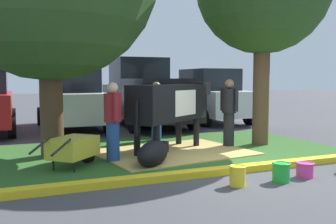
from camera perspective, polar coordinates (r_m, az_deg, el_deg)
name	(u,v)px	position (r m, az deg, el deg)	size (l,w,h in m)	color
ground_plane	(242,169)	(7.31, 10.88, -8.22)	(80.00, 80.00, 0.00)	#424247
grass_island	(168,151)	(8.86, -0.06, -5.76)	(7.81, 4.32, 0.02)	#2D5B23
curb_yellow	(220,171)	(6.84, 7.67, -8.58)	(9.01, 0.24, 0.12)	yellow
hay_bedding	(173,152)	(8.63, 0.79, -5.96)	(3.20, 2.40, 0.04)	tan
cow_holstein	(171,103)	(8.75, 0.48, 1.33)	(2.77, 2.11, 1.56)	black
calf_lying	(153,153)	(7.40, -2.17, -6.09)	(1.08, 1.21, 0.48)	black
person_handler	(229,111)	(9.40, 8.95, 0.15)	(0.34, 0.51, 1.64)	black
person_visitor_near	(113,120)	(7.67, -8.12, -1.14)	(0.34, 0.53, 1.59)	#23478C
person_visitor_far	(156,109)	(10.31, -1.71, 0.39)	(0.52, 0.34, 1.57)	#23478C
wheelbarrow	(74,148)	(7.37, -13.65, -5.11)	(1.34, 1.36, 0.63)	gold
bucket_yellow	(237,176)	(6.13, 10.17, -9.18)	(0.27, 0.27, 0.32)	yellow
bucket_green	(281,172)	(6.53, 16.28, -8.45)	(0.30, 0.30, 0.31)	green
bucket_pink	(305,170)	(6.96, 19.46, -7.97)	(0.30, 0.30, 0.25)	#EA3893
sedan_silver	(71,99)	(13.20, -14.01, 1.86)	(2.13, 4.45, 2.02)	silver
pickup_truck_black	(146,94)	(13.83, -3.31, 2.67)	(2.35, 5.46, 2.42)	black
hatchback_white	(209,96)	(14.97, 6.04, 2.32)	(2.13, 4.45, 2.02)	silver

